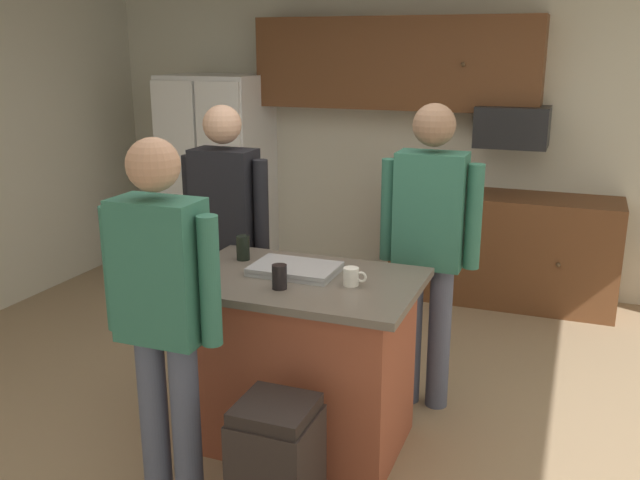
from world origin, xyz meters
name	(u,v)px	position (x,y,z in m)	size (l,w,h in m)	color
floor	(333,434)	(0.00, 0.00, 0.00)	(7.04, 7.04, 0.00)	#937A5B
back_wall	(443,137)	(0.00, 2.80, 1.30)	(6.40, 0.10, 2.60)	beige
cabinet_run_upper	(395,63)	(-0.40, 2.60, 1.93)	(2.40, 0.38, 0.75)	brown
cabinet_run_lower	(503,248)	(0.60, 2.48, 0.45)	(1.80, 0.63, 0.90)	brown
refrigerator	(218,175)	(-2.00, 2.38, 0.91)	(0.88, 0.76, 1.82)	white
microwave_over_range	(512,126)	(0.60, 2.50, 1.45)	(0.56, 0.40, 0.32)	black
kitchen_island	(300,360)	(-0.15, -0.11, 0.47)	(1.22, 0.82, 0.93)	#9E4C33
person_guest_left	(429,237)	(0.38, 0.53, 1.03)	(0.57, 0.23, 1.78)	#4C5166
person_host_foreground	(226,226)	(-0.85, 0.41, 1.01)	(0.57, 0.23, 1.74)	#232D4C
person_guest_by_door	(162,304)	(-0.50, -0.82, 0.99)	(0.57, 0.23, 1.72)	#4C5166
glass_short_whisky	(279,277)	(-0.18, -0.29, 0.99)	(0.07, 0.07, 0.12)	black
mug_ceramic_white	(352,277)	(0.13, -0.12, 0.97)	(0.12, 0.08, 0.09)	white
glass_stout_tall	(243,248)	(-0.56, 0.07, 1.00)	(0.07, 0.07, 0.13)	black
glass_pilsner	(200,268)	(-0.58, -0.36, 1.01)	(0.07, 0.07, 0.16)	black
serving_tray	(295,269)	(-0.20, -0.04, 0.95)	(0.44, 0.30, 0.04)	#B7B7BC
trash_bin	(277,467)	(0.02, -0.80, 0.30)	(0.34, 0.34, 0.61)	black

